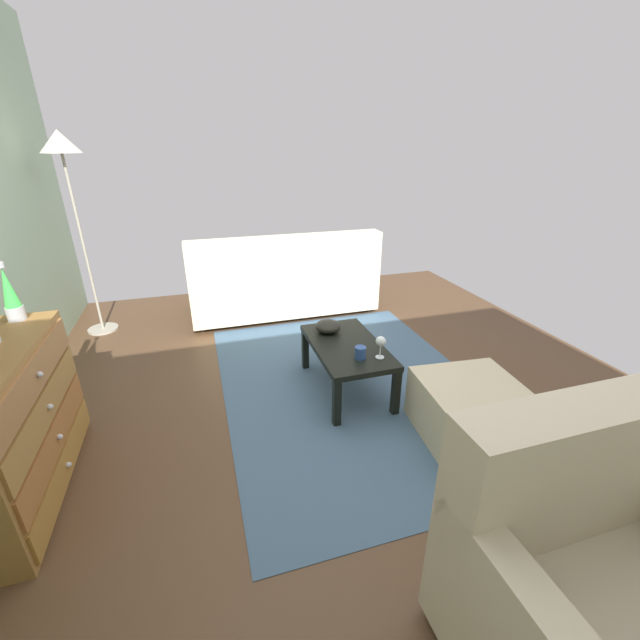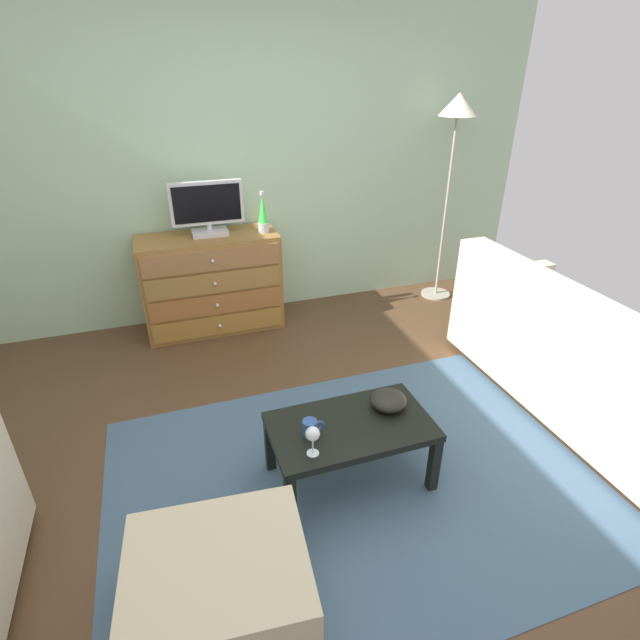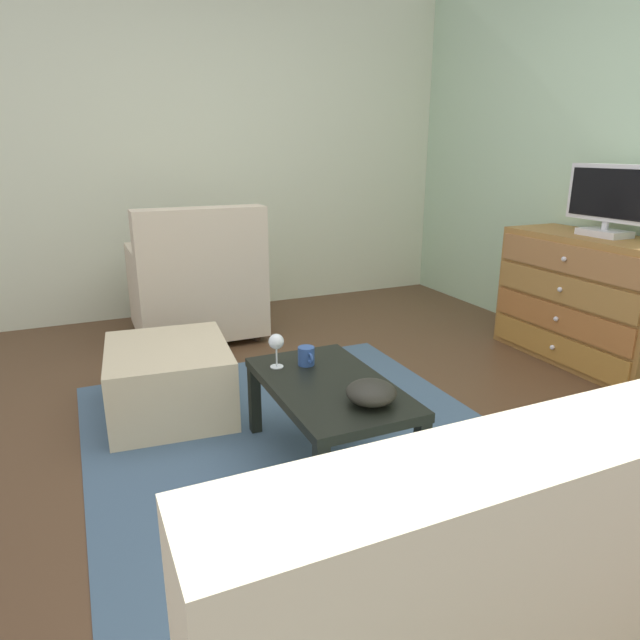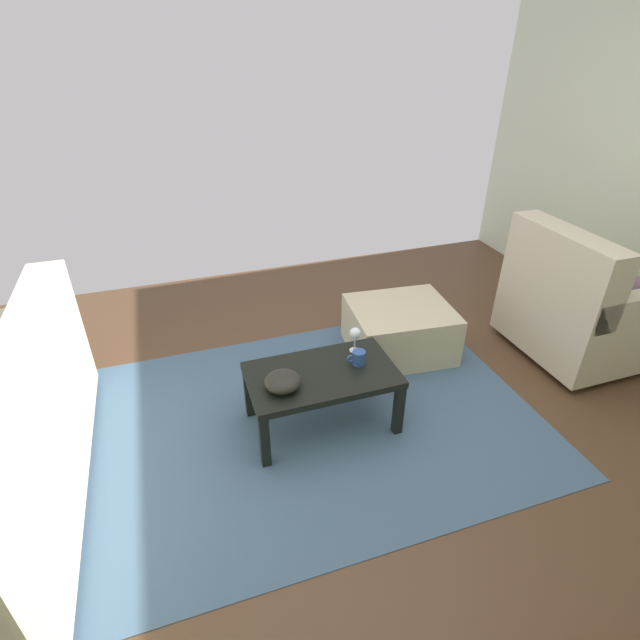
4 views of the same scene
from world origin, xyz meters
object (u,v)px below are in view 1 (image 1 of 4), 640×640
ottoman (474,415)px  wine_glass (381,342)px  mug (360,352)px  armchair (604,600)px  bowl_decorative (328,326)px  coffee_table (347,350)px  lava_lamp (10,295)px  standing_lamp (64,163)px  couch_large (283,282)px

ottoman → wine_glass: bearing=37.9°
mug → armchair: armchair is taller
bowl_decorative → ottoman: bearing=-149.0°
mug → ottoman: bearing=-135.8°
wine_glass → armchair: armchair is taller
coffee_table → bowl_decorative: size_ratio=4.26×
armchair → mug: bearing=4.5°
lava_lamp → bowl_decorative: size_ratio=1.67×
mug → armchair: 1.71m
lava_lamp → mug: bearing=-96.9°
bowl_decorative → standing_lamp: size_ratio=0.11×
coffee_table → couch_large: size_ratio=0.43×
coffee_table → couch_large: 1.65m
wine_glass → couch_large: couch_large is taller
mug → standing_lamp: bearing=45.5°
armchair → ottoman: 1.24m
coffee_table → armchair: armchair is taller
coffee_table → mug: 0.24m
lava_lamp → coffee_table: size_ratio=0.39×
wine_glass → couch_large: 1.93m
wine_glass → ottoman: 0.73m
ottoman → standing_lamp: (2.48, 2.50, 1.38)m
coffee_table → bowl_decorative: bowl_decorative is taller
wine_glass → bowl_decorative: wine_glass is taller
mug → ottoman: 0.81m
bowl_decorative → lava_lamp: bearing=96.9°
armchair → standing_lamp: size_ratio=0.52×
coffee_table → couch_large: couch_large is taller
wine_glass → ottoman: (-0.52, -0.41, -0.31)m
lava_lamp → ottoman: size_ratio=0.47×
coffee_table → bowl_decorative: (0.24, 0.07, 0.10)m
mug → armchair: size_ratio=0.12×
coffee_table → ottoman: coffee_table is taller
mug → standing_lamp: 2.98m
couch_large → standing_lamp: size_ratio=1.07×
lava_lamp → bowl_decorative: lava_lamp is taller
wine_glass → bowl_decorative: (0.50, 0.21, -0.07)m
coffee_table → wine_glass: bearing=-150.7°
lava_lamp → bowl_decorative: bearing=-83.1°
wine_glass → mug: size_ratio=1.38×
armchair → coffee_table: bearing=4.3°
mug → ottoman: size_ratio=0.16×
lava_lamp → bowl_decorative: (0.23, -1.89, -0.54)m
lava_lamp → couch_large: size_ratio=0.17×
couch_large → lava_lamp: bearing=131.5°
couch_large → standing_lamp: standing_lamp is taller
mug → standing_lamp: size_ratio=0.06×
lava_lamp → wine_glass: size_ratio=2.10×
lava_lamp → armchair: 2.92m
mug → couch_large: 1.88m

